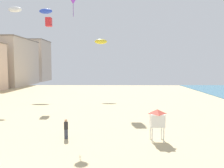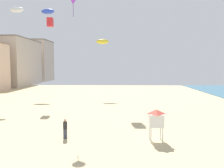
{
  "view_description": "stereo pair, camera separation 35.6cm",
  "coord_description": "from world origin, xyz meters",
  "views": [
    {
      "loc": [
        6.51,
        -9.18,
        5.98
      ],
      "look_at": [
        6.13,
        14.82,
        4.05
      ],
      "focal_mm": 36.54,
      "sensor_mm": 36.0,
      "label": 1
    },
    {
      "loc": [
        6.87,
        -9.17,
        5.98
      ],
      "look_at": [
        6.13,
        14.82,
        4.05
      ],
      "focal_mm": 36.54,
      "sensor_mm": 36.0,
      "label": 2
    }
  ],
  "objects": [
    {
      "name": "boardwalk_hotel_far",
      "position": [
        -26.79,
        59.98,
        7.06
      ],
      "size": [
        13.62,
        19.66,
        14.11
      ],
      "color": "#C6B29E",
      "rests_on": "ground"
    },
    {
      "name": "boardwalk_hotel_distant",
      "position": [
        -26.79,
        79.85,
        7.91
      ],
      "size": [
        13.02,
        12.82,
        15.81
      ],
      "color": "#C6B29E",
      "rests_on": "ground"
    },
    {
      "name": "kite_flyer",
      "position": [
        2.46,
        9.03,
        0.92
      ],
      "size": [
        0.34,
        0.34,
        1.64
      ],
      "rotation": [
        0.0,
        0.0,
        0.01
      ],
      "color": "#383D4C",
      "rests_on": "ground"
    },
    {
      "name": "lifeguard_stand",
      "position": [
        9.8,
        8.61,
        1.84
      ],
      "size": [
        1.1,
        1.1,
        2.55
      ],
      "rotation": [
        0.0,
        0.0,
        -0.01
      ],
      "color": "white",
      "rests_on": "ground"
    },
    {
      "name": "kite_blue_parafoil",
      "position": [
        -8.1,
        39.16,
        17.33
      ],
      "size": [
        2.73,
        0.76,
        1.06
      ],
      "color": "blue"
    },
    {
      "name": "kite_yellow_parafoil",
      "position": [
        3.68,
        34.74,
        10.57
      ],
      "size": [
        2.38,
        0.66,
        0.92
      ],
      "color": "yellow"
    },
    {
      "name": "kite_purple_delta",
      "position": [
        2.2,
        14.39,
        12.54
      ],
      "size": [
        0.84,
        0.84,
        1.91
      ],
      "color": "purple"
    },
    {
      "name": "kite_red_box",
      "position": [
        -3.9,
        26.68,
        12.75
      ],
      "size": [
        0.86,
        0.86,
        1.36
      ],
      "color": "red"
    },
    {
      "name": "kite_white_parafoil",
      "position": [
        -9.27,
        27.0,
        14.77
      ],
      "size": [
        2.16,
        0.6,
        0.84
      ],
      "color": "white"
    }
  ]
}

